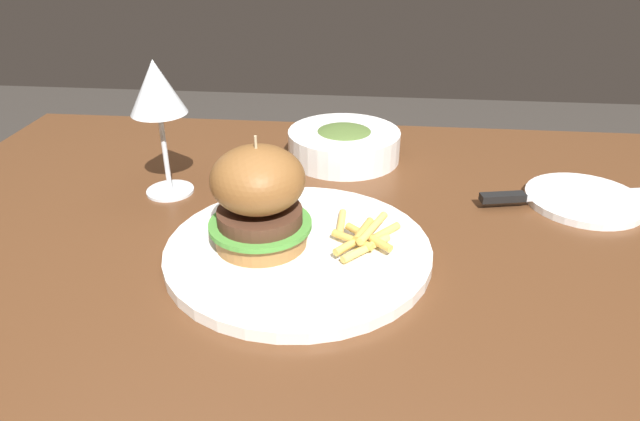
{
  "coord_description": "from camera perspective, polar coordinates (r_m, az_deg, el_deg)",
  "views": [
    {
      "loc": [
        0.08,
        -0.61,
        1.1
      ],
      "look_at": [
        0.02,
        -0.03,
        0.78
      ],
      "focal_mm": 32.0,
      "sensor_mm": 36.0,
      "label": 1
    }
  ],
  "objects": [
    {
      "name": "table_knife",
      "position": [
        0.82,
        21.92,
        1.38
      ],
      "size": [
        0.23,
        0.06,
        0.01
      ],
      "color": "silver",
      "rests_on": "bread_plate"
    },
    {
      "name": "soup_bowl",
      "position": [
        0.9,
        2.41,
        6.71
      ],
      "size": [
        0.18,
        0.18,
        0.05
      ],
      "color": "white",
      "rests_on": "dining_table"
    },
    {
      "name": "fries_pile",
      "position": [
        0.65,
        4.31,
        -2.49
      ],
      "size": [
        0.08,
        0.12,
        0.02
      ],
      "color": "#EABC5B",
      "rests_on": "main_plate"
    },
    {
      "name": "burger_sandwich",
      "position": [
        0.63,
        -6.14,
        1.29
      ],
      "size": [
        0.12,
        0.12,
        0.13
      ],
      "color": "#9E6B38",
      "rests_on": "main_plate"
    },
    {
      "name": "main_plate",
      "position": [
        0.65,
        -2.02,
        -4.02
      ],
      "size": [
        0.3,
        0.3,
        0.01
      ],
      "primitive_type": "cylinder",
      "color": "white",
      "rests_on": "dining_table"
    },
    {
      "name": "dining_table",
      "position": [
        0.77,
        -1.38,
        -8.5
      ],
      "size": [
        1.1,
        0.78,
        0.74
      ],
      "color": "#56331C",
      "rests_on": "ground"
    },
    {
      "name": "bread_plate",
      "position": [
        0.85,
        24.9,
        1.0
      ],
      "size": [
        0.15,
        0.15,
        0.01
      ],
      "primitive_type": "cylinder",
      "color": "white",
      "rests_on": "dining_table"
    },
    {
      "name": "wine_glass",
      "position": [
        0.78,
        -16.01,
        11.28
      ],
      "size": [
        0.07,
        0.07,
        0.19
      ],
      "color": "silver",
      "rests_on": "dining_table"
    }
  ]
}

